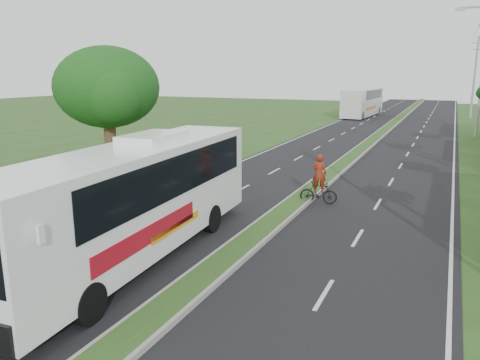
% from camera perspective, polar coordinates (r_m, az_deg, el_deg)
% --- Properties ---
extents(ground, '(180.00, 180.00, 0.00)m').
position_cam_1_polar(ground, '(14.71, -3.38, -11.29)').
color(ground, '#2D491A').
rests_on(ground, ground).
extents(road_asphalt, '(14.00, 160.00, 0.02)m').
position_cam_1_polar(road_asphalt, '(33.01, 12.94, 2.16)').
color(road_asphalt, black).
rests_on(road_asphalt, ground).
extents(median_strip, '(1.20, 160.00, 0.18)m').
position_cam_1_polar(median_strip, '(33.00, 12.95, 2.32)').
color(median_strip, gray).
rests_on(median_strip, ground).
extents(lane_edge_left, '(0.12, 160.00, 0.01)m').
position_cam_1_polar(lane_edge_left, '(34.92, 2.11, 3.05)').
color(lane_edge_left, silver).
rests_on(lane_edge_left, ground).
extents(lane_edge_right, '(0.12, 160.00, 0.01)m').
position_cam_1_polar(lane_edge_right, '(32.41, 24.60, 1.08)').
color(lane_edge_right, silver).
rests_on(lane_edge_right, ground).
extents(shade_tree, '(6.30, 6.00, 7.54)m').
position_cam_1_polar(shade_tree, '(28.59, -16.03, 10.49)').
color(shade_tree, '#473321').
rests_on(shade_tree, ground).
extents(utility_pole_d, '(1.60, 0.28, 10.50)m').
position_cam_1_polar(utility_pole_d, '(69.88, 26.69, 11.18)').
color(utility_pole_d, gray).
rests_on(utility_pole_d, ground).
extents(coach_bus_main, '(3.30, 12.59, 4.03)m').
position_cam_1_polar(coach_bus_main, '(15.46, -12.56, -1.66)').
color(coach_bus_main, white).
rests_on(coach_bus_main, ground).
extents(coach_bus_far, '(3.60, 13.01, 3.75)m').
position_cam_1_polar(coach_bus_far, '(68.03, 14.77, 9.32)').
color(coach_bus_far, silver).
rests_on(coach_bus_far, ground).
extents(motorcyclist, '(1.79, 0.77, 2.37)m').
position_cam_1_polar(motorcyclist, '(22.12, 9.58, -0.70)').
color(motorcyclist, black).
rests_on(motorcyclist, ground).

